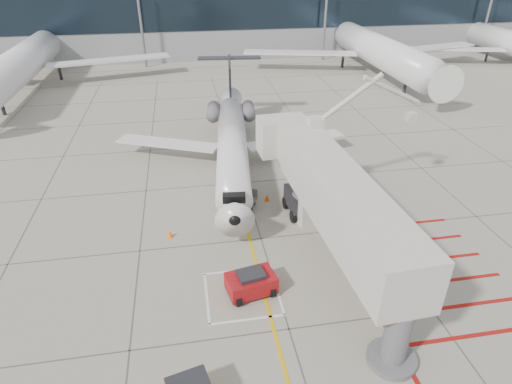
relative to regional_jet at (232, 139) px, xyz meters
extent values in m
plane|color=#9F9A89|center=(0.77, -13.01, -3.60)|extent=(260.00, 260.00, 0.00)
cone|color=orange|center=(-5.29, -7.79, -3.33)|extent=(0.40, 0.40, 0.55)
cone|color=#E14F0B|center=(2.12, -4.21, -3.34)|extent=(0.38, 0.38, 0.53)
cube|color=gray|center=(10.77, 56.99, 3.40)|extent=(180.00, 28.00, 14.00)
cube|color=black|center=(10.77, 42.94, 4.40)|extent=(180.00, 0.10, 6.00)
camera|label=1|loc=(-3.54, -32.06, 13.53)|focal=30.00mm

